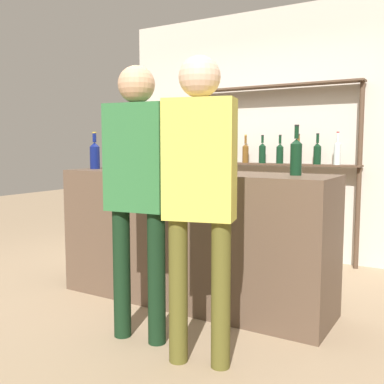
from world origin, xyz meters
TOP-DOWN VIEW (x-y plane):
  - ground_plane at (0.00, 0.00)m, footprint 16.00×16.00m
  - bar_counter at (0.00, 0.00)m, footprint 2.24×0.61m
  - back_wall at (0.00, 1.91)m, footprint 3.84×0.12m
  - back_shelf at (0.02, 1.73)m, footprint 1.96×0.18m
  - counter_bottle_0 at (0.01, -0.19)m, footprint 0.08×0.08m
  - counter_bottle_1 at (0.83, 0.06)m, footprint 0.08×0.08m
  - counter_bottle_2 at (-0.99, -0.04)m, footprint 0.09×0.09m
  - counter_bottle_3 at (-0.25, 0.05)m, footprint 0.08×0.08m
  - wine_glass at (0.25, 0.15)m, footprint 0.07×0.07m
  - ice_bucket at (-0.50, 0.10)m, footprint 0.24×0.24m
  - customer_center at (0.07, -0.79)m, footprint 0.43×0.23m
  - customer_right at (0.58, -0.88)m, footprint 0.43×0.27m

SIDE VIEW (x-z plane):
  - ground_plane at x=0.00m, z-range 0.00..0.00m
  - bar_counter at x=0.00m, z-range 0.00..1.06m
  - customer_center at x=0.07m, z-range 0.18..1.95m
  - customer_right at x=0.58m, z-range 0.18..1.95m
  - wine_glass at x=0.25m, z-range 1.10..1.24m
  - ice_bucket at x=-0.50m, z-range 1.06..1.29m
  - counter_bottle_0 at x=0.01m, z-range 1.03..1.34m
  - counter_bottle_3 at x=-0.25m, z-range 1.03..1.35m
  - counter_bottle_2 at x=-0.99m, z-range 1.03..1.36m
  - counter_bottle_1 at x=0.83m, z-range 1.02..1.38m
  - back_shelf at x=0.02m, z-range 0.29..2.22m
  - back_wall at x=0.00m, z-range 0.00..2.80m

